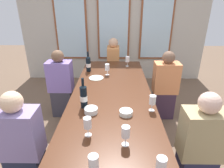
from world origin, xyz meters
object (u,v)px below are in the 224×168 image
at_px(wine_bottle_1, 88,64).
at_px(seated_person_3, 165,87).
at_px(dining_table, 112,100).
at_px(seated_person_0, 23,147).
at_px(wine_bottle_0, 84,96).
at_px(seated_person_1, 199,148).
at_px(wine_glass_5, 94,162).
at_px(wine_glass_4, 126,133).
at_px(tasting_bowl_1, 91,110).
at_px(white_plate_0, 96,78).
at_px(tasting_bowl_0, 126,113).
at_px(wine_glass_3, 88,123).
at_px(wine_glass_1, 161,164).
at_px(wine_glass_0, 107,67).
at_px(wine_glass_2, 153,100).
at_px(wine_glass_6, 127,60).
at_px(seated_person_2, 61,86).
at_px(seated_person_4, 113,66).

relative_size(wine_bottle_1, seated_person_3, 0.29).
distance_m(dining_table, seated_person_0, 1.08).
relative_size(wine_bottle_0, seated_person_1, 0.30).
distance_m(dining_table, wine_glass_5, 1.18).
distance_m(wine_glass_4, wine_glass_5, 0.37).
relative_size(tasting_bowl_1, seated_person_1, 0.13).
distance_m(white_plate_0, wine_glass_4, 1.45).
bearing_deg(seated_person_0, seated_person_3, 39.45).
xyz_separation_m(tasting_bowl_0, wine_glass_3, (-0.34, -0.32, 0.10)).
relative_size(wine_glass_1, wine_glass_3, 1.00).
distance_m(wine_glass_0, seated_person_0, 1.58).
bearing_deg(wine_glass_5, tasting_bowl_1, 98.18).
bearing_deg(wine_glass_4, wine_bottle_1, 106.75).
bearing_deg(seated_person_1, tasting_bowl_0, 160.95).
xyz_separation_m(tasting_bowl_1, seated_person_1, (1.04, -0.27, -0.24)).
bearing_deg(wine_bottle_1, wine_glass_2, -55.55).
xyz_separation_m(wine_glass_1, wine_glass_6, (-0.08, 2.27, -0.00)).
bearing_deg(wine_glass_6, wine_glass_5, -98.65).
xyz_separation_m(wine_glass_0, wine_glass_4, (0.21, -1.54, -0.00)).
height_order(wine_bottle_1, wine_glass_6, wine_bottle_1).
distance_m(white_plate_0, wine_glass_5, 1.71).
relative_size(seated_person_1, seated_person_2, 1.00).
bearing_deg(dining_table, seated_person_1, -38.26).
bearing_deg(white_plate_0, wine_bottle_0, -93.67).
distance_m(wine_bottle_1, wine_glass_5, 2.03).
bearing_deg(wine_bottle_1, seated_person_3, -6.82).
height_order(white_plate_0, wine_bottle_0, wine_bottle_0).
height_order(wine_glass_3, wine_glass_5, same).
bearing_deg(seated_person_0, tasting_bowl_0, 14.11).
bearing_deg(wine_glass_5, wine_bottle_1, 98.32).
bearing_deg(seated_person_3, seated_person_1, -90.00).
height_order(tasting_bowl_0, seated_person_4, seated_person_4).
bearing_deg(wine_glass_3, wine_glass_0, 85.70).
bearing_deg(wine_glass_6, wine_bottle_0, -111.40).
distance_m(wine_glass_0, seated_person_1, 1.66).
distance_m(wine_glass_1, seated_person_3, 1.97).
bearing_deg(wine_glass_3, wine_bottle_0, 102.46).
relative_size(tasting_bowl_1, wine_glass_1, 0.80).
bearing_deg(seated_person_2, seated_person_4, 50.10).
relative_size(wine_glass_1, wine_glass_4, 1.00).
xyz_separation_m(dining_table, tasting_bowl_1, (-0.20, -0.39, 0.09)).
distance_m(wine_bottle_0, wine_glass_0, 0.98).
xyz_separation_m(tasting_bowl_0, seated_person_2, (-0.99, 1.16, -0.24)).
xyz_separation_m(wine_bottle_0, wine_glass_0, (0.21, 0.96, -0.01)).
xyz_separation_m(dining_table, wine_glass_1, (0.33, -1.17, 0.18)).
bearing_deg(wine_glass_6, seated_person_2, -161.31).
bearing_deg(dining_table, wine_glass_1, -74.13).
bearing_deg(wine_glass_3, wine_glass_2, 33.65).
relative_size(wine_glass_2, wine_glass_3, 1.00).
relative_size(wine_glass_2, seated_person_2, 0.16).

